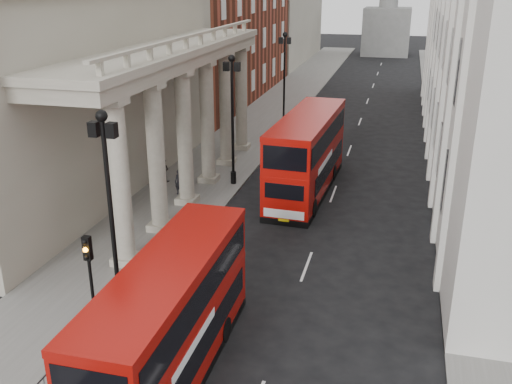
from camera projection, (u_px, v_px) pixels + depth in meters
ground at (82, 380)px, 19.36m from camera, size 260.00×260.00×0.00m
sidewalk_west at (240, 142)px, 47.22m from camera, size 6.00×140.00×0.12m
sidewalk_east at (448, 157)px, 43.36m from camera, size 3.00×140.00×0.12m
kerb at (275, 144)px, 46.53m from camera, size 0.20×140.00×0.14m
portico_building at (73, 93)px, 36.01m from camera, size 9.00×28.00×12.00m
lamp_post_south at (110, 202)px, 21.39m from camera, size 1.05×0.44×8.32m
lamp_post_mid at (232, 112)px, 35.89m from camera, size 1.05×0.44×8.32m
lamp_post_north at (284, 73)px, 50.39m from camera, size 1.05×0.44×8.32m
traffic_light at (90, 270)px, 20.17m from camera, size 0.28×0.33×4.30m
crowd_barriers at (103, 326)px, 21.22m from camera, size 0.50×18.75×1.10m
bus_near at (171, 318)px, 18.83m from camera, size 2.48×10.04×4.33m
bus_far at (307, 153)px, 35.59m from camera, size 3.30×11.59×4.95m
pedestrian_a at (179, 182)px, 35.38m from camera, size 0.60×0.41×1.60m
pedestrian_b at (164, 170)px, 37.65m from camera, size 0.75×0.58×1.53m
pedestrian_c at (187, 184)px, 34.87m from camera, size 0.91×0.65×1.74m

